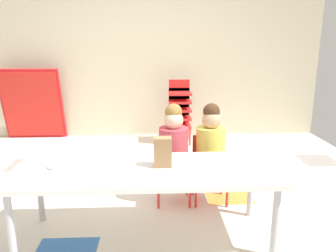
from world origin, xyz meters
name	(u,v)px	position (x,y,z in m)	size (l,w,h in m)	color
ground_plane	(136,197)	(0.00, 0.00, -0.01)	(5.52, 4.46, 0.02)	silver
back_wall	(141,59)	(0.00, 2.23, 1.20)	(5.52, 0.10, 2.41)	beige
craft_table	(146,174)	(0.12, -0.69, 0.51)	(1.90, 0.69, 0.56)	white
seated_child_near_camera	(173,144)	(0.36, -0.12, 0.55)	(0.32, 0.31, 0.92)	red
seated_child_middle_seat	(210,144)	(0.69, -0.12, 0.55)	(0.32, 0.31, 0.92)	red
kid_chair_red_stack	(180,108)	(0.56, 1.77, 0.52)	(0.32, 0.30, 0.92)	red
folded_activity_table	(32,105)	(-1.64, 2.03, 0.54)	(0.90, 0.29, 1.09)	red
paper_bag_brown	(163,152)	(0.25, -0.66, 0.67)	(0.13, 0.09, 0.22)	#9E754C
paper_plate_near_edge	(55,168)	(-0.53, -0.67, 0.56)	(0.18, 0.18, 0.01)	white
paper_plate_center_table	(122,165)	(-0.06, -0.62, 0.56)	(0.18, 0.18, 0.01)	white
donut_powdered_on_plate	(55,166)	(-0.53, -0.67, 0.58)	(0.11, 0.11, 0.03)	white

